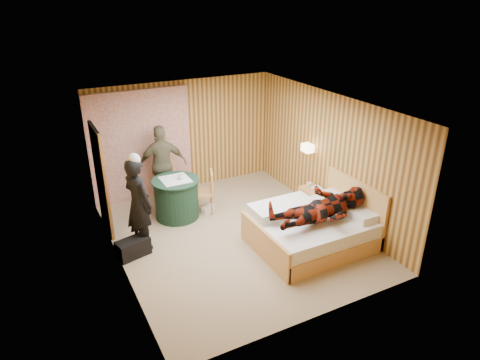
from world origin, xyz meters
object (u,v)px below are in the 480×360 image
nightstand (312,200)px  round_table (177,198)px  wall_lamp (308,148)px  duffel_bag (133,248)px  woman_standing (139,204)px  bed (312,229)px  man_on_bed (324,201)px  chair_near (207,189)px  man_at_table (163,165)px  chair_far (165,179)px

nightstand → round_table: size_ratio=0.57×
wall_lamp → round_table: wall_lamp is taller
duffel_bag → woman_standing: size_ratio=0.33×
bed → duffel_bag: 3.18m
duffel_bag → man_on_bed: 3.38m
chair_near → man_at_table: bearing=-124.0°
man_on_bed → man_at_table: bearing=120.5°
wall_lamp → chair_far: bearing=150.1°
bed → chair_near: 2.35m
woman_standing → man_on_bed: bearing=-141.0°
round_table → man_at_table: size_ratio=0.54×
nightstand → man_on_bed: (-0.73, -1.25, 0.71)m
bed → chair_far: (-1.79, 2.83, 0.22)m
chair_far → duffel_bag: chair_far is taller
nightstand → woman_standing: bearing=175.0°
chair_far → man_on_bed: bearing=-45.5°
wall_lamp → nightstand: (-0.04, -0.32, -1.03)m
bed → woman_standing: 3.11m
chair_near → wall_lamp: bearing=91.3°
man_at_table → chair_far: bearing=119.9°
man_at_table → duffel_bag: bearing=66.0°
nightstand → woman_standing: 3.57m
bed → duffel_bag: bearing=159.6°
chair_near → duffel_bag: (-1.79, -0.91, -0.36)m
bed → nightstand: bearing=53.6°
duffel_bag → man_on_bed: size_ratio=0.32×
duffel_bag → bed: bearing=-34.8°
nightstand → round_table: (-2.57, 1.07, 0.15)m
bed → nightstand: (0.76, 1.03, -0.05)m
man_at_table → man_on_bed: man_on_bed is taller
wall_lamp → woman_standing: (-3.55, -0.01, -0.45)m
round_table → chair_near: size_ratio=1.04×
chair_near → woman_standing: woman_standing is taller
chair_far → nightstand: bearing=-21.6°
wall_lamp → man_at_table: bearing=149.4°
wall_lamp → woman_standing: bearing=-179.8°
wall_lamp → chair_far: wall_lamp is taller
duffel_bag → round_table: bearing=26.1°
wall_lamp → man_on_bed: 1.78m
bed → wall_lamp: bearing=59.3°
wall_lamp → chair_near: size_ratio=0.29×
bed → round_table: (-1.81, 2.10, 0.10)m
round_table → chair_far: bearing=88.5°
chair_far → man_on_bed: size_ratio=0.53×
round_table → chair_near: chair_near is taller
chair_far → woman_standing: (-0.96, -1.50, 0.32)m
woman_standing → man_on_bed: size_ratio=0.97×
round_table → duffel_bag: (-1.16, -0.99, -0.26)m
nightstand → chair_far: chair_far is taller
round_table → duffel_bag: 1.55m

